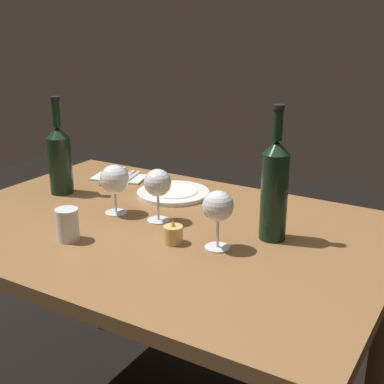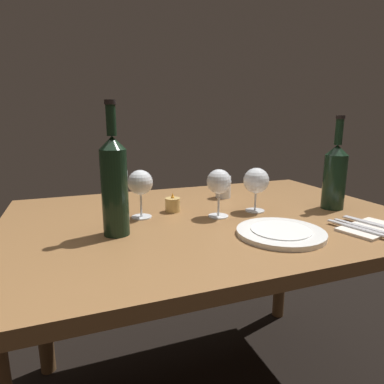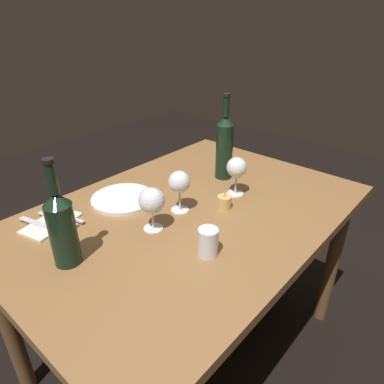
% 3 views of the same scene
% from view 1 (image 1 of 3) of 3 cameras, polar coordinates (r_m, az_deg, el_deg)
% --- Properties ---
extents(dining_table, '(1.30, 0.90, 0.74)m').
position_cam_1_polar(dining_table, '(1.55, -3.56, -6.68)').
color(dining_table, olive).
rests_on(dining_table, ground).
extents(wine_glass_left, '(0.09, 0.09, 0.15)m').
position_cam_1_polar(wine_glass_left, '(1.58, -8.44, 1.28)').
color(wine_glass_left, white).
rests_on(wine_glass_left, dining_table).
extents(wine_glass_right, '(0.08, 0.08, 0.16)m').
position_cam_1_polar(wine_glass_right, '(1.32, 2.86, -1.69)').
color(wine_glass_right, white).
rests_on(wine_glass_right, dining_table).
extents(wine_glass_centre, '(0.08, 0.08, 0.16)m').
position_cam_1_polar(wine_glass_centre, '(1.50, -3.76, 0.88)').
color(wine_glass_centre, white).
rests_on(wine_glass_centre, dining_table).
extents(wine_bottle, '(0.07, 0.07, 0.36)m').
position_cam_1_polar(wine_bottle, '(1.38, 8.97, 0.44)').
color(wine_bottle, black).
rests_on(wine_bottle, dining_table).
extents(wine_bottle_second, '(0.08, 0.08, 0.32)m').
position_cam_1_polar(wine_bottle_second, '(1.80, -14.20, 3.60)').
color(wine_bottle_second, black).
rests_on(wine_bottle_second, dining_table).
extents(water_tumbler, '(0.06, 0.06, 0.09)m').
position_cam_1_polar(water_tumbler, '(1.43, -13.40, -3.62)').
color(water_tumbler, white).
rests_on(water_tumbler, dining_table).
extents(votive_candle, '(0.05, 0.05, 0.07)m').
position_cam_1_polar(votive_candle, '(1.38, -2.06, -4.71)').
color(votive_candle, '#DBB266').
rests_on(votive_candle, dining_table).
extents(dinner_plate, '(0.24, 0.24, 0.02)m').
position_cam_1_polar(dinner_plate, '(1.75, -2.05, -0.10)').
color(dinner_plate, white).
rests_on(dinner_plate, dining_table).
extents(folded_napkin, '(0.21, 0.15, 0.01)m').
position_cam_1_polar(folded_napkin, '(1.95, -7.92, 1.54)').
color(folded_napkin, silver).
rests_on(folded_napkin, dining_table).
extents(fork_inner, '(0.06, 0.18, 0.00)m').
position_cam_1_polar(fork_inner, '(1.93, -7.35, 1.62)').
color(fork_inner, silver).
rests_on(fork_inner, folded_napkin).
extents(fork_outer, '(0.06, 0.18, 0.00)m').
position_cam_1_polar(fork_outer, '(1.91, -6.76, 1.51)').
color(fork_outer, silver).
rests_on(fork_outer, folded_napkin).
extents(table_knife, '(0.07, 0.21, 0.00)m').
position_cam_1_polar(table_knife, '(1.96, -8.62, 1.85)').
color(table_knife, silver).
rests_on(table_knife, folded_napkin).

